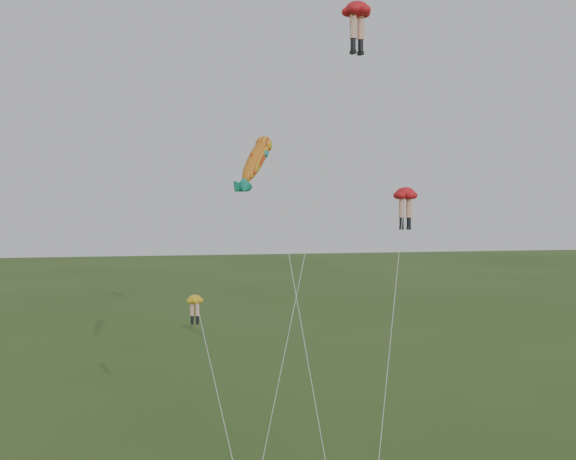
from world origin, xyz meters
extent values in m
ellipsoid|color=red|center=(5.62, 8.95, 24.47)|extent=(2.21, 2.21, 0.86)
cylinder|color=#F2AA8F|center=(5.38, 8.86, 23.45)|extent=(0.38, 0.38, 1.31)
cylinder|color=black|center=(5.38, 8.86, 22.47)|extent=(0.30, 0.30, 0.65)
cube|color=black|center=(5.38, 8.86, 22.05)|extent=(0.33, 0.43, 0.19)
cylinder|color=#F2AA8F|center=(5.87, 9.04, 23.45)|extent=(0.38, 0.38, 1.31)
cylinder|color=black|center=(5.87, 9.04, 22.47)|extent=(0.30, 0.30, 0.65)
cube|color=black|center=(5.87, 9.04, 22.05)|extent=(0.33, 0.43, 0.19)
cylinder|color=silver|center=(2.02, 4.65, 12.55)|extent=(7.24, 8.64, 24.67)
ellipsoid|color=red|center=(7.93, 7.36, 14.16)|extent=(1.40, 1.40, 0.68)
cylinder|color=#F2AA8F|center=(7.72, 7.36, 13.36)|extent=(0.30, 0.30, 1.04)
cylinder|color=black|center=(7.72, 7.36, 12.58)|extent=(0.24, 0.24, 0.52)
cube|color=black|center=(7.72, 7.36, 12.24)|extent=(0.18, 0.31, 0.15)
cylinder|color=#F2AA8F|center=(8.14, 7.35, 13.36)|extent=(0.30, 0.30, 1.04)
cylinder|color=black|center=(8.14, 7.35, 12.58)|extent=(0.24, 0.24, 0.52)
cube|color=black|center=(8.14, 7.35, 12.24)|extent=(0.18, 0.31, 0.15)
cylinder|color=silver|center=(5.34, 2.39, 7.36)|extent=(5.22, 9.96, 14.29)
ellipsoid|color=gold|center=(-3.61, 5.34, 8.95)|extent=(1.00, 1.00, 0.42)
cylinder|color=#F2AA8F|center=(-3.74, 5.37, 8.45)|extent=(0.19, 0.19, 0.65)
cylinder|color=black|center=(-3.74, 5.37, 7.97)|extent=(0.15, 0.15, 0.32)
cube|color=black|center=(-3.74, 5.37, 7.76)|extent=(0.14, 0.21, 0.09)
cylinder|color=#F2AA8F|center=(-3.49, 5.32, 8.45)|extent=(0.19, 0.19, 0.65)
cylinder|color=black|center=(-3.49, 5.32, 7.97)|extent=(0.15, 0.15, 0.32)
cube|color=black|center=(-3.49, 5.32, 7.76)|extent=(0.14, 0.21, 0.09)
cylinder|color=silver|center=(-2.68, 1.44, 4.69)|extent=(1.90, 7.83, 8.96)
ellipsoid|color=gold|center=(-0.58, 5.30, 15.77)|extent=(2.51, 2.67, 2.93)
sphere|color=gold|center=(-0.58, 5.30, 15.77)|extent=(1.52, 1.55, 1.27)
cone|color=#158B75|center=(-0.58, 5.30, 15.77)|extent=(1.33, 1.37, 1.19)
cone|color=#158B75|center=(-0.58, 5.30, 15.77)|extent=(1.33, 1.37, 1.19)
cone|color=#158B75|center=(-0.58, 5.30, 15.77)|extent=(0.75, 0.77, 0.67)
cone|color=#158B75|center=(-0.58, 5.30, 15.77)|extent=(0.75, 0.77, 0.67)
cone|color=red|center=(-0.58, 5.30, 15.77)|extent=(0.77, 0.79, 0.66)
cylinder|color=silver|center=(0.54, 1.56, 8.00)|extent=(2.27, 7.52, 15.56)
camera|label=1|loc=(-4.96, -25.92, 13.48)|focal=40.00mm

